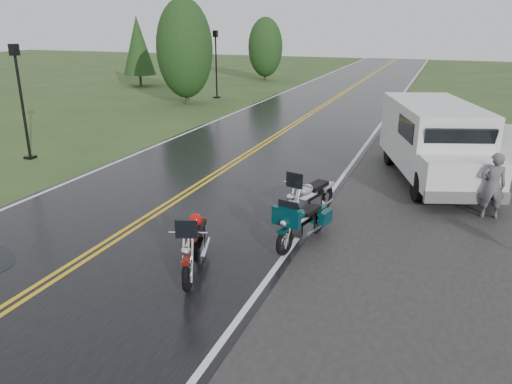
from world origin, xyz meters
TOP-DOWN VIEW (x-y plane):
  - ground at (0.00, 0.00)m, footprint 120.00×120.00m
  - road at (0.00, 10.00)m, footprint 8.00×100.00m
  - motorcycle_red at (2.62, -0.94)m, footprint 1.46×2.33m
  - motorcycle_teal at (3.79, 1.04)m, footprint 1.16×2.08m
  - motorcycle_silver at (3.55, 2.28)m, footprint 1.35×2.41m
  - van_white at (6.13, 5.51)m, footprint 4.01×6.40m
  - person_at_van at (7.85, 4.87)m, footprint 0.66×0.50m
  - lamp_post_near_left at (-7.04, 5.29)m, footprint 0.34×0.34m
  - lamp_post_far_left at (-7.05, 20.93)m, footprint 0.35×0.35m
  - tree_left_mid at (-7.74, 18.24)m, footprint 3.23×3.23m
  - tree_left_far at (-7.50, 31.15)m, footprint 2.74×2.74m
  - pine_left_far at (-14.88, 24.30)m, footprint 2.34×2.34m

SIDE VIEW (x-z plane):
  - ground at x=0.00m, z-range 0.00..0.00m
  - road at x=0.00m, z-range 0.00..0.04m
  - motorcycle_teal at x=3.79m, z-range 0.00..1.16m
  - motorcycle_red at x=2.62m, z-range 0.00..1.29m
  - motorcycle_silver at x=3.55m, z-range 0.00..1.35m
  - person_at_van at x=7.85m, z-range 0.00..1.65m
  - van_white at x=6.13m, z-range 0.00..2.36m
  - lamp_post_near_left at x=-7.04m, z-range 0.00..3.96m
  - lamp_post_far_left at x=-7.05m, z-range 0.00..4.13m
  - tree_left_far at x=-7.50m, z-range 0.00..4.22m
  - pine_left_far at x=-14.88m, z-range 0.00..4.87m
  - tree_left_mid at x=-7.74m, z-range 0.00..5.05m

